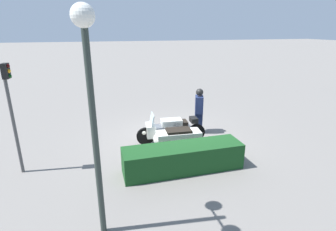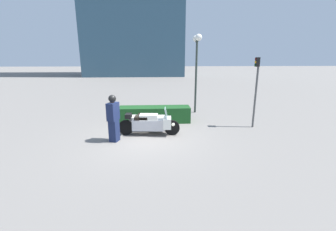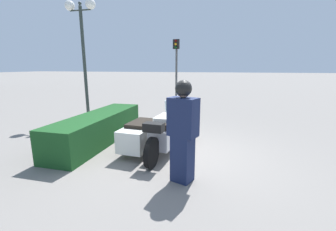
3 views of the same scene
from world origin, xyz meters
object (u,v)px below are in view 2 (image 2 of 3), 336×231
hedge_bush_curbside (155,114)px  twin_lamp_post (197,53)px  traffic_light_near (256,82)px  officer_rider (113,117)px  police_motorcycle (150,122)px

hedge_bush_curbside → twin_lamp_post: bearing=38.8°
hedge_bush_curbside → traffic_light_near: size_ratio=1.12×
officer_rider → twin_lamp_post: bearing=69.0°
traffic_light_near → twin_lamp_post: bearing=-48.8°
officer_rider → hedge_bush_curbside: (1.56, 2.63, -0.57)m
twin_lamp_post → traffic_light_near: size_ratio=1.38×
officer_rider → hedge_bush_curbside: 3.11m
police_motorcycle → hedge_bush_curbside: size_ratio=0.72×
officer_rider → twin_lamp_post: (3.97, 4.57, 2.44)m
officer_rider → traffic_light_near: traffic_light_near is taller
hedge_bush_curbside → traffic_light_near: 5.01m
police_motorcycle → twin_lamp_post: (2.58, 3.62, 2.93)m
traffic_light_near → police_motorcycle: bearing=12.7°
police_motorcycle → twin_lamp_post: bearing=58.7°
police_motorcycle → officer_rider: size_ratio=1.41×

